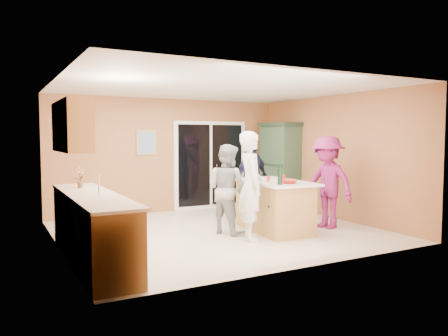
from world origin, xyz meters
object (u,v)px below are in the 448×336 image
kitchen_island (274,207)px  woman_white (251,186)px  woman_magenta (327,182)px  woman_navy (252,179)px  woman_grey (227,189)px  green_hutch (280,167)px

kitchen_island → woman_white: bearing=-147.4°
woman_magenta → woman_navy: bearing=-155.0°
kitchen_island → woman_grey: bearing=168.5°
woman_white → woman_navy: woman_white is taller
woman_magenta → woman_grey: bearing=-114.8°
woman_white → woman_navy: bearing=-12.1°
green_hutch → woman_white: (-2.32, -2.42, -0.10)m
woman_white → woman_grey: bearing=30.4°
woman_white → woman_grey: size_ratio=1.14×
woman_white → woman_magenta: (1.77, 0.13, -0.04)m
green_hutch → woman_grey: 3.03m
woman_white → woman_navy: (0.88, 1.40, -0.05)m
woman_white → woman_navy: 1.65m
woman_white → woman_magenta: woman_white is taller
woman_grey → woman_navy: (1.00, 0.77, 0.07)m
green_hutch → woman_grey: (-2.43, -1.79, -0.21)m
green_hutch → woman_white: bearing=-133.7°
kitchen_island → woman_navy: size_ratio=1.07×
woman_navy → woman_magenta: 1.55m
kitchen_island → woman_navy: bearing=86.4°
kitchen_island → woman_grey: (-0.84, 0.25, 0.36)m
woman_white → green_hutch: bearing=-23.5°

